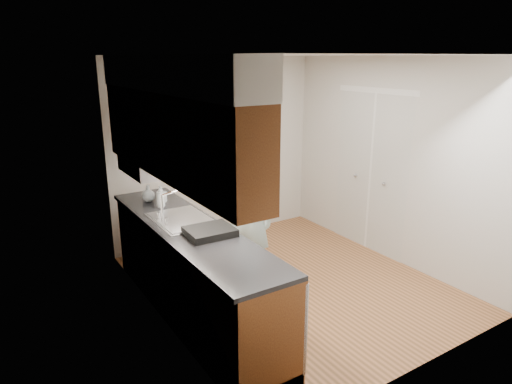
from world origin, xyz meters
TOP-DOWN VIEW (x-y plane):
  - floor at (0.00, 0.00)m, footprint 3.50×3.50m
  - ceiling at (0.00, 0.00)m, footprint 3.50×3.50m
  - wall_left at (-1.50, 0.00)m, footprint 0.02×3.50m
  - wall_right at (1.50, 0.00)m, footprint 0.02×3.50m
  - wall_back at (0.00, 1.75)m, footprint 3.00×0.02m
  - counter at (-1.20, -0.00)m, footprint 0.64×2.80m
  - upper_cabinets at (-1.33, 0.05)m, footprint 0.47×2.80m
  - closet_door at (1.49, 0.30)m, footprint 0.02×1.22m
  - floor_mat at (-0.48, 0.15)m, footprint 0.54×0.83m
  - person at (-0.48, 0.15)m, footprint 0.59×0.80m
  - soap_bottle_a at (-1.23, 0.70)m, footprint 0.11×0.11m
  - soap_bottle_b at (-1.15, 0.86)m, footprint 0.11×0.11m
  - soap_bottle_c at (-1.27, 0.97)m, footprint 0.20×0.20m
  - dish_rack at (-1.14, -0.29)m, footprint 0.43×0.37m

SIDE VIEW (x-z plane):
  - floor at x=0.00m, z-range 0.00..0.00m
  - floor_mat at x=-0.48m, z-range 0.00..0.01m
  - counter at x=-1.20m, z-range -0.16..1.14m
  - dish_rack at x=-1.14m, z-range 0.94..1.01m
  - closet_door at x=1.49m, z-range 0.00..2.05m
  - soap_bottle_b at x=-1.15m, z-range 0.94..1.12m
  - soap_bottle_c at x=-1.27m, z-range 0.94..1.13m
  - person at x=-0.48m, z-range 0.01..2.10m
  - soap_bottle_a at x=-1.23m, z-range 0.94..1.18m
  - wall_left at x=-1.50m, z-range 0.00..2.50m
  - wall_right at x=1.50m, z-range 0.00..2.50m
  - wall_back at x=0.00m, z-range 0.00..2.50m
  - upper_cabinets at x=-1.33m, z-range 1.34..2.55m
  - ceiling at x=0.00m, z-range 2.50..2.50m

